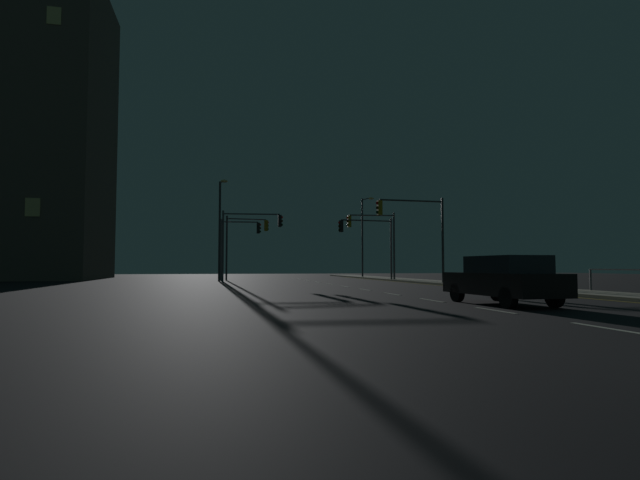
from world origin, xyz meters
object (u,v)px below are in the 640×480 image
(traffic_light_far_left, at_px, (249,231))
(traffic_light_mid_right, at_px, (368,235))
(street_lamp_mid_block, at_px, (220,221))
(street_lamp_corner, at_px, (364,230))
(car, at_px, (503,279))
(traffic_light_far_right, at_px, (245,235))
(traffic_light_mid_left, at_px, (414,222))
(traffic_light_near_left, at_px, (374,232))
(traffic_light_overhead_east, at_px, (238,237))

(traffic_light_far_left, xyz_separation_m, traffic_light_mid_right, (9.74, -0.15, -0.19))
(street_lamp_mid_block, bearing_deg, street_lamp_corner, 27.10)
(street_lamp_corner, bearing_deg, street_lamp_mid_block, -152.90)
(traffic_light_far_left, height_order, traffic_light_mid_right, traffic_light_far_left)
(car, height_order, traffic_light_far_left, traffic_light_far_left)
(traffic_light_far_left, xyz_separation_m, traffic_light_far_right, (-0.07, 4.44, -0.04))
(traffic_light_far_left, height_order, street_lamp_corner, street_lamp_corner)
(traffic_light_mid_left, bearing_deg, street_lamp_corner, 83.13)
(traffic_light_mid_right, xyz_separation_m, traffic_light_far_right, (-9.81, 4.59, 0.15))
(traffic_light_mid_left, xyz_separation_m, traffic_light_mid_right, (-0.46, 8.52, -0.36))
(car, relative_size, street_lamp_mid_block, 0.54)
(car, xyz_separation_m, traffic_light_mid_left, (3.67, 15.48, 3.33))
(traffic_light_near_left, distance_m, traffic_light_mid_right, 0.56)
(car, distance_m, street_lamp_corner, 34.11)
(traffic_light_overhead_east, distance_m, traffic_light_far_left, 4.48)
(car, xyz_separation_m, traffic_light_far_right, (-6.60, 28.59, 3.12))
(car, distance_m, traffic_light_far_left, 25.22)
(traffic_light_far_right, xyz_separation_m, street_lamp_corner, (12.42, 4.76, 1.05))
(traffic_light_near_left, height_order, street_lamp_mid_block, street_lamp_mid_block)
(street_lamp_mid_block, bearing_deg, traffic_light_mid_left, -40.00)
(street_lamp_corner, bearing_deg, traffic_light_far_left, -143.32)
(car, relative_size, traffic_light_far_left, 0.80)
(traffic_light_overhead_east, xyz_separation_m, street_lamp_mid_block, (-1.59, -2.68, 1.12))
(traffic_light_far_left, bearing_deg, traffic_light_mid_left, -40.36)
(traffic_light_far_left, height_order, traffic_light_far_right, traffic_light_far_right)
(street_lamp_mid_block, bearing_deg, car, -71.34)
(traffic_light_mid_left, height_order, traffic_light_mid_right, traffic_light_mid_left)
(traffic_light_far_right, height_order, street_lamp_mid_block, street_lamp_mid_block)
(traffic_light_near_left, relative_size, traffic_light_overhead_east, 1.04)
(car, relative_size, traffic_light_mid_right, 0.87)
(car, xyz_separation_m, traffic_light_near_left, (3.69, 23.89, 3.23))
(traffic_light_mid_right, height_order, street_lamp_mid_block, street_lamp_mid_block)
(car, bearing_deg, street_lamp_mid_block, 108.66)
(car, xyz_separation_m, street_lamp_corner, (5.82, 33.35, 4.17))
(traffic_light_mid_left, distance_m, traffic_light_far_left, 13.39)
(traffic_light_mid_right, relative_size, street_lamp_corner, 0.63)
(street_lamp_mid_block, bearing_deg, traffic_light_near_left, -9.18)
(traffic_light_far_left, distance_m, street_lamp_mid_block, 2.96)
(traffic_light_mid_left, relative_size, street_lamp_corner, 0.70)
(traffic_light_near_left, bearing_deg, traffic_light_far_right, 155.45)
(traffic_light_mid_right, bearing_deg, traffic_light_mid_left, -86.93)
(traffic_light_near_left, xyz_separation_m, traffic_light_mid_right, (-0.48, 0.12, -0.26))
(traffic_light_overhead_east, relative_size, traffic_light_far_right, 0.95)
(traffic_light_far_left, bearing_deg, street_lamp_corner, 36.68)
(traffic_light_mid_left, bearing_deg, street_lamp_mid_block, 140.00)
(car, bearing_deg, traffic_light_mid_right, 82.38)
(traffic_light_far_right, distance_m, street_lamp_corner, 13.35)
(traffic_light_mid_right, bearing_deg, car, -97.62)
(traffic_light_near_left, distance_m, traffic_light_overhead_east, 11.82)
(traffic_light_mid_right, xyz_separation_m, street_lamp_corner, (2.61, 9.35, 1.20))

